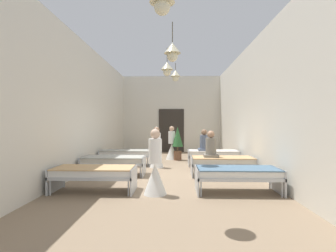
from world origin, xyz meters
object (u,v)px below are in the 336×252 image
nurse_far_aisle (155,171)px  patient_seated_primary (204,143)px  bed_left_row_1 (114,161)px  bed_right_row_1 (222,161)px  bed_right_row_2 (213,154)px  patient_seated_secondary (211,147)px  nurse_mid_aisle (157,153)px  bed_left_row_0 (94,173)px  nurse_near_aisle (172,147)px  potted_plant (178,140)px  bed_left_row_2 (126,154)px  bed_right_row_0 (237,174)px

nurse_far_aisle → patient_seated_primary: 4.24m
patient_seated_primary → bed_left_row_1: bearing=-148.2°
bed_left_row_1 → bed_right_row_1: 3.33m
bed_right_row_2 → patient_seated_secondary: patient_seated_secondary is taller
nurse_mid_aisle → nurse_far_aisle: 3.55m
bed_left_row_0 → patient_seated_secondary: bearing=32.4°
bed_right_row_1 → nurse_near_aisle: bearing=114.5°
bed_left_row_1 → bed_right_row_1: same height
nurse_far_aisle → potted_plant: bearing=-65.6°
bed_left_row_2 → potted_plant: size_ratio=1.31×
bed_right_row_2 → patient_seated_primary: bearing=-171.4°
nurse_mid_aisle → potted_plant: bearing=-62.7°
bed_left_row_1 → nurse_near_aisle: (1.73, 3.50, 0.09)m
bed_left_row_2 → bed_right_row_0: bearing=-48.8°
patient_seated_secondary → potted_plant: bearing=106.6°
nurse_mid_aisle → nurse_near_aisle: bearing=-54.1°
bed_right_row_2 → nurse_far_aisle: nurse_far_aisle is taller
bed_right_row_0 → nurse_near_aisle: size_ratio=1.28×
bed_left_row_0 → nurse_far_aisle: 1.46m
bed_right_row_0 → bed_left_row_1: size_ratio=1.00×
bed_left_row_2 → potted_plant: potted_plant is taller
bed_left_row_0 → bed_left_row_1: 1.90m
bed_left_row_2 → nurse_far_aisle: size_ratio=1.28×
bed_right_row_1 → potted_plant: potted_plant is taller
bed_left_row_1 → potted_plant: potted_plant is taller
bed_left_row_2 → nurse_near_aisle: nurse_near_aisle is taller
bed_left_row_0 → bed_right_row_0: same height
nurse_far_aisle → patient_seated_primary: (1.53, 3.94, 0.34)m
bed_left_row_2 → bed_right_row_2: 3.33m
nurse_mid_aisle → bed_left_row_1: bearing=100.4°
bed_right_row_0 → nurse_far_aisle: nurse_far_aisle is taller
bed_left_row_1 → patient_seated_primary: (2.98, 1.85, 0.43)m
bed_left_row_1 → patient_seated_secondary: 3.01m
bed_right_row_1 → bed_left_row_1: bearing=180.0°
bed_right_row_0 → nurse_far_aisle: size_ratio=1.28×
bed_left_row_1 → patient_seated_secondary: (2.98, -0.01, 0.43)m
nurse_mid_aisle → bed_left_row_0: bearing=120.4°
potted_plant → bed_right_row_1: bearing=-68.0°
patient_seated_primary → patient_seated_secondary: 1.86m
bed_left_row_1 → patient_seated_primary: size_ratio=2.37×
bed_left_row_0 → patient_seated_primary: patient_seated_primary is taller
patient_seated_secondary → bed_right_row_2: bearing=79.6°
bed_left_row_1 → nurse_mid_aisle: nurse_mid_aisle is taller
nurse_mid_aisle → nurse_far_aisle: bearing=144.0°
bed_left_row_2 → patient_seated_secondary: patient_seated_secondary is taller
patient_seated_primary → nurse_far_aisle: bearing=-111.3°
bed_left_row_2 → potted_plant: (1.99, 1.40, 0.42)m
bed_left_row_1 → bed_left_row_2: (0.00, 1.90, 0.00)m
nurse_mid_aisle → patient_seated_primary: size_ratio=1.86×
nurse_near_aisle → bed_right_row_2: bearing=-14.3°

